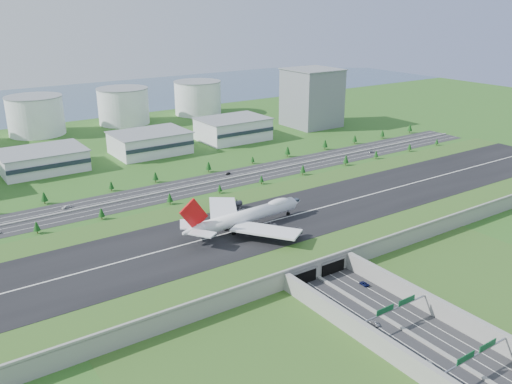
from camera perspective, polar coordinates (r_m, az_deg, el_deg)
ground at (r=284.60m, az=-0.02°, el=-5.06°), size 1200.00×1200.00×0.00m
airfield_deck at (r=282.84m, az=-0.01°, el=-4.31°), size 520.00×100.00×9.20m
underpass_road at (r=218.19m, az=15.28°, el=-13.08°), size 38.80×120.40×8.00m
sign_gantry_near at (r=218.69m, az=14.49°, el=-11.83°), size 38.70×0.70×9.80m
sign_gantry_far at (r=201.87m, az=22.15°, el=-15.67°), size 38.70×0.70×9.80m
north_expressway at (r=361.38m, az=-8.55°, el=0.20°), size 560.00×36.00×0.12m
tree_row at (r=371.52m, az=-6.28°, el=1.58°), size 500.16×48.51×8.30m
hangar_mid_a at (r=427.36m, az=-21.56°, el=3.11°), size 58.00×42.00×15.00m
hangar_mid_b at (r=451.94m, az=-11.10°, el=5.11°), size 58.00×42.00×17.00m
hangar_mid_c at (r=487.62m, az=-2.44°, el=6.63°), size 58.00×42.00×19.00m
office_tower at (r=543.06m, az=5.90°, el=9.82°), size 46.00×46.00×55.00m
fuel_tank_b at (r=544.70m, az=-22.18°, el=7.44°), size 50.00×50.00×35.00m
fuel_tank_c at (r=568.14m, az=-13.78°, el=8.77°), size 50.00×50.00×35.00m
fuel_tank_d at (r=602.75m, az=-6.15°, el=9.81°), size 50.00×50.00×35.00m
bay_water at (r=718.65m, az=-22.42°, el=8.62°), size 1200.00×260.00×0.06m
boeing_747 at (r=276.11m, az=-1.05°, el=-2.56°), size 75.97×71.64×23.47m
car_0 at (r=219.90m, az=12.46°, el=-13.34°), size 2.21×4.34×1.42m
car_1 at (r=203.47m, az=17.80°, el=-16.90°), size 1.74×4.36×1.41m
car_2 at (r=246.18m, az=11.32°, el=-9.44°), size 2.44×5.03×1.38m
car_5 at (r=389.94m, az=-2.96°, el=1.96°), size 4.38×2.79×1.36m
car_6 at (r=456.59m, az=12.04°, el=4.19°), size 5.09×2.37×1.41m
car_7 at (r=345.39m, az=-19.36°, el=-1.50°), size 6.35×3.82×1.72m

